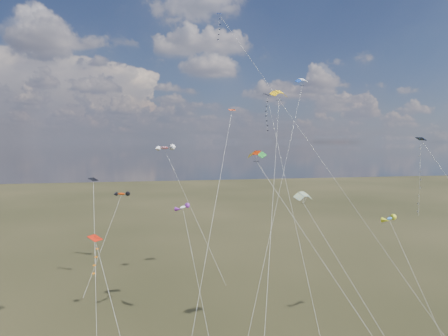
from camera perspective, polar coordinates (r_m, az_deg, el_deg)
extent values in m
cube|color=black|center=(61.73, 6.15, 10.36)|extent=(1.37, 1.38, 0.45)
cylinder|color=silver|center=(50.94, 9.49, -4.82)|extent=(0.95, 22.89, 29.38)
cube|color=navy|center=(67.38, -0.73, 21.21)|extent=(0.72, 0.67, 0.30)
cylinder|color=silver|center=(54.80, 12.74, 2.60)|extent=(20.87, 26.41, 42.47)
cube|color=black|center=(48.56, -18.17, -1.55)|extent=(1.19, 1.19, 0.35)
cylinder|color=silver|center=(44.97, -17.92, -13.60)|extent=(1.27, 10.73, 17.91)
cube|color=#BB1807|center=(40.76, -17.95, -9.49)|extent=(1.46, 1.48, 0.44)
cylinder|color=silver|center=(39.56, -15.26, -19.79)|extent=(3.99, 6.49, 13.02)
cube|color=#101D4B|center=(39.54, 26.32, 3.75)|extent=(0.87, 0.89, 0.27)
cube|color=red|center=(45.77, 1.14, 8.30)|extent=(0.78, 0.76, 0.23)
cylinder|color=silver|center=(39.42, -2.11, -9.88)|extent=(7.57, 13.42, 25.87)
cylinder|color=silver|center=(38.38, 6.71, -8.47)|extent=(8.78, 20.79, 28.24)
cylinder|color=silver|center=(51.98, 7.85, -3.15)|extent=(15.29, 22.03, 32.05)
cylinder|color=silver|center=(46.00, 17.55, -14.30)|extent=(6.69, 9.74, 16.23)
cylinder|color=silver|center=(42.67, 14.06, -12.33)|extent=(9.73, 15.79, 20.99)
ellipsoid|color=#EA3A06|center=(66.63, -14.46, -3.60)|extent=(2.68, 1.94, 0.85)
cylinder|color=silver|center=(64.15, -16.87, -10.22)|extent=(5.20, 8.02, 13.87)
cube|color=#332316|center=(62.68, -19.56, -17.19)|extent=(0.10, 0.10, 0.12)
ellipsoid|color=silver|center=(51.11, -5.90, -5.58)|extent=(2.05, 2.37, 0.73)
cylinder|color=silver|center=(48.07, -4.01, -14.75)|extent=(2.01, 10.02, 13.98)
ellipsoid|color=red|center=(71.83, -8.50, 2.87)|extent=(3.52, 2.65, 1.26)
cylinder|color=silver|center=(66.80, -4.42, -6.30)|extent=(8.59, 12.91, 21.22)
cube|color=#332316|center=(64.10, 0.35, -16.50)|extent=(0.10, 0.10, 0.12)
ellipsoid|color=blue|center=(53.84, 22.56, -6.67)|extent=(2.39, 1.87, 0.80)
cylinder|color=silver|center=(51.99, 25.93, -14.38)|extent=(1.15, 9.47, 12.77)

